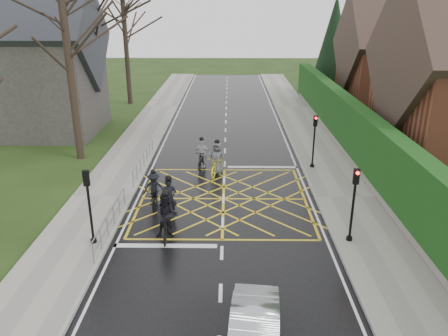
{
  "coord_description": "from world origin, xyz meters",
  "views": [
    {
      "loc": [
        0.26,
        -19.62,
        9.03
      ],
      "look_at": [
        0.02,
        0.88,
        1.3
      ],
      "focal_mm": 35.0,
      "sensor_mm": 36.0,
      "label": 1
    }
  ],
  "objects_px": {
    "cyclist_mid": "(154,192)",
    "cyclist_rear": "(169,204)",
    "cyclist_front": "(202,156)",
    "car": "(254,335)",
    "cyclist_lead": "(217,162)",
    "cyclist_back": "(166,220)"
  },
  "relations": [
    {
      "from": "cyclist_rear",
      "to": "cyclist_front",
      "type": "xyz_separation_m",
      "value": [
        1.06,
        6.47,
        0.02
      ]
    },
    {
      "from": "cyclist_rear",
      "to": "cyclist_mid",
      "type": "bearing_deg",
      "value": 119.14
    },
    {
      "from": "cyclist_back",
      "to": "cyclist_front",
      "type": "distance_m",
      "value": 8.3
    },
    {
      "from": "cyclist_rear",
      "to": "cyclist_front",
      "type": "bearing_deg",
      "value": 75.86
    },
    {
      "from": "cyclist_back",
      "to": "cyclist_front",
      "type": "bearing_deg",
      "value": 81.64
    },
    {
      "from": "cyclist_mid",
      "to": "cyclist_rear",
      "type": "bearing_deg",
      "value": -62.24
    },
    {
      "from": "cyclist_back",
      "to": "car",
      "type": "xyz_separation_m",
      "value": [
        3.23,
        -6.34,
        -0.15
      ]
    },
    {
      "from": "cyclist_mid",
      "to": "cyclist_lead",
      "type": "height_order",
      "value": "cyclist_lead"
    },
    {
      "from": "cyclist_lead",
      "to": "cyclist_front",
      "type": "bearing_deg",
      "value": 144.78
    },
    {
      "from": "cyclist_mid",
      "to": "cyclist_front",
      "type": "relative_size",
      "value": 1.0
    },
    {
      "from": "cyclist_back",
      "to": "car",
      "type": "relative_size",
      "value": 0.55
    },
    {
      "from": "cyclist_mid",
      "to": "cyclist_front",
      "type": "bearing_deg",
      "value": 62.82
    },
    {
      "from": "cyclist_mid",
      "to": "car",
      "type": "height_order",
      "value": "cyclist_mid"
    },
    {
      "from": "cyclist_mid",
      "to": "cyclist_lead",
      "type": "xyz_separation_m",
      "value": [
        2.89,
        4.06,
        0.05
      ]
    },
    {
      "from": "cyclist_mid",
      "to": "car",
      "type": "bearing_deg",
      "value": -71.98
    },
    {
      "from": "cyclist_mid",
      "to": "cyclist_front",
      "type": "height_order",
      "value": "cyclist_front"
    },
    {
      "from": "cyclist_front",
      "to": "cyclist_rear",
      "type": "bearing_deg",
      "value": -89.5
    },
    {
      "from": "cyclist_lead",
      "to": "car",
      "type": "xyz_separation_m",
      "value": [
        1.36,
        -13.51,
        -0.07
      ]
    },
    {
      "from": "cyclist_front",
      "to": "cyclist_back",
      "type": "bearing_deg",
      "value": -86.74
    },
    {
      "from": "cyclist_rear",
      "to": "cyclist_lead",
      "type": "relative_size",
      "value": 0.97
    },
    {
      "from": "cyclist_front",
      "to": "car",
      "type": "height_order",
      "value": "cyclist_front"
    },
    {
      "from": "cyclist_front",
      "to": "car",
      "type": "bearing_deg",
      "value": -71.27
    }
  ]
}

